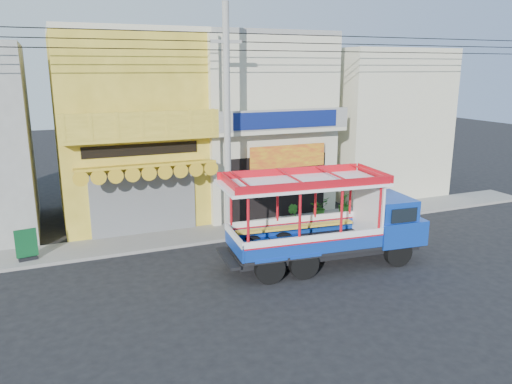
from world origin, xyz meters
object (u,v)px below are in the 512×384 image
Objects in this scene: songthaew_truck at (338,220)px; potted_plant_b at (294,215)px; utility_pole at (231,112)px; potted_plant_c at (344,204)px; potted_plant_a at (319,207)px; green_sign at (27,247)px.

songthaew_truck is 4.18m from potted_plant_b.
potted_plant_b is (2.85, 0.19, -4.46)m from utility_pole.
potted_plant_c is at bearing 8.56° from utility_pole.
potted_plant_a reaches higher than potted_plant_b.
utility_pole is 30.76× the size of potted_plant_b.
green_sign reaches higher than potted_plant_b.
potted_plant_b is (-1.61, -0.63, -0.01)m from potted_plant_a.
utility_pole is at bearing 123.01° from songthaew_truck.
green_sign is at bearing 177.45° from utility_pole.
utility_pole reaches higher than potted_plant_b.
utility_pole reaches higher than potted_plant_a.
green_sign is (-7.52, 0.33, -4.45)m from utility_pole.
potted_plant_a is (1.96, 4.67, -0.99)m from songthaew_truck.
potted_plant_a is 0.97× the size of potted_plant_c.
songthaew_truck is at bearing -8.23° from potted_plant_c.
potted_plant_c is (3.32, 4.73, -0.98)m from songthaew_truck.
potted_plant_c is (2.96, 0.69, 0.03)m from potted_plant_b.
potted_plant_b is at bearing -177.30° from potted_plant_a.
potted_plant_a is 1.03× the size of potted_plant_b.
utility_pole is 5.30m from potted_plant_b.
potted_plant_b is at bearing -0.82° from green_sign.
potted_plant_b is 3.04m from potted_plant_c.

